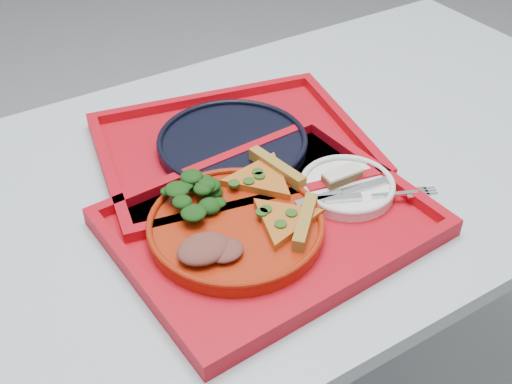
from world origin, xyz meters
TOP-DOWN VIEW (x-y plane):
  - table at (0.00, 0.00)m, footprint 1.60×0.80m
  - tray_main at (-0.04, -0.14)m, footprint 0.47×0.38m
  - tray_far at (0.01, 0.07)m, footprint 0.51×0.43m
  - dinner_plate at (-0.09, -0.13)m, footprint 0.26×0.26m
  - side_plate at (0.11, -0.14)m, footprint 0.15×0.15m
  - navy_plate at (0.01, 0.07)m, footprint 0.26×0.26m
  - pizza_slice_a at (-0.03, -0.16)m, footprint 0.16×0.16m
  - pizza_slice_b at (-0.01, -0.06)m, footprint 0.15×0.14m
  - salad_heap at (-0.13, -0.06)m, footprint 0.09×0.08m
  - meat_portion at (-0.17, -0.16)m, footprint 0.08×0.06m
  - dessert_bar at (0.10, -0.12)m, footprint 0.06×0.03m
  - knife at (0.10, -0.15)m, footprint 0.19×0.04m
  - fork at (0.12, -0.18)m, footprint 0.18×0.10m

SIDE VIEW (x-z plane):
  - table at x=0.00m, z-range 0.30..1.05m
  - tray_main at x=-0.04m, z-range 0.75..0.76m
  - tray_far at x=0.01m, z-range 0.75..0.76m
  - side_plate at x=0.11m, z-range 0.76..0.78m
  - navy_plate at x=0.01m, z-range 0.76..0.78m
  - dinner_plate at x=-0.09m, z-range 0.76..0.78m
  - knife at x=0.10m, z-range 0.78..0.78m
  - fork at x=0.12m, z-range 0.78..0.78m
  - dessert_bar at x=0.10m, z-range 0.78..0.79m
  - pizza_slice_a at x=-0.03m, z-range 0.78..0.80m
  - pizza_slice_b at x=-0.01m, z-range 0.78..0.80m
  - meat_portion at x=-0.17m, z-range 0.78..0.80m
  - salad_heap at x=-0.13m, z-range 0.78..0.82m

